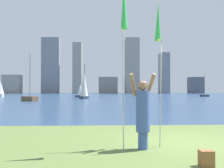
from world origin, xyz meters
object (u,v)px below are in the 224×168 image
Objects in this scene: sailboat_3 at (0,89)px; sailboat_6 at (81,91)px; kite_flag_left at (124,8)px; sailboat_0 at (205,95)px; sailboat_1 at (30,98)px; sailboat_7 at (84,86)px; kite_flag_right at (158,26)px; person at (143,112)px; bag at (206,158)px.

sailboat_3 is 1.15× the size of sailboat_6.
kite_flag_left is 50.98m from sailboat_3.
sailboat_0 is 37.05m from sailboat_1.
sailboat_0 is (21.28, 48.82, -3.05)m from kite_flag_left.
sailboat_7 reaches higher than sailboat_6.
sailboat_1 is at bearing -126.50° from sailboat_7.
sailboat_6 is (-5.19, 44.55, -1.78)m from kite_flag_right.
sailboat_1 is at bearing 96.77° from person.
sailboat_1 is 10.79m from sailboat_7.
kite_flag_right is 50.85m from sailboat_3.
sailboat_3 is (-10.53, 18.80, 1.16)m from sailboat_1.
bag is at bearing -70.39° from person.
sailboat_0 is (20.36, 48.28, -2.77)m from kite_flag_right.
person is 0.30× the size of sailboat_1.
sailboat_0 reaches higher than kite_flag_right.
person is 36.68m from sailboat_7.
sailboat_6 is (-4.27, 45.09, -2.05)m from kite_flag_left.
kite_flag_left is 13.62× the size of bag.
kite_flag_left reaches higher than person.
sailboat_7 is (-3.08, 36.64, -1.24)m from kite_flag_left.
sailboat_3 is at bearing -177.31° from sailboat_0.
sailboat_0 reaches higher than kite_flag_left.
kite_flag_right is 44.89m from sailboat_6.
sailboat_3 reaches higher than person.
person is at bearing -113.16° from sailboat_0.
kite_flag_left is at bearing 136.42° from bag.
kite_flag_left is 0.87× the size of sailboat_0.
kite_flag_left is 0.84× the size of sailboat_3.
sailboat_7 is (-3.54, 36.49, 1.19)m from person.
sailboat_1 reaches higher than sailboat_6.
bag is (0.94, -1.48, -0.74)m from person.
kite_flag_left is at bearing -66.95° from sailboat_3.
bag is 0.05× the size of sailboat_1.
kite_flag_left is 0.97× the size of sailboat_6.
sailboat_6 is (-5.66, 46.42, 1.12)m from bag.
person is 2.24m from kite_flag_right.
kite_flag_left is 36.79m from sailboat_7.
sailboat_6 is at bearing 97.98° from sailboat_7.
kite_flag_right is 52.47m from sailboat_0.
bag is 31.34m from sailboat_1.
sailboat_3 is (-19.95, 46.88, -1.81)m from kite_flag_left.
sailboat_3 is 15.78m from sailboat_6.
sailboat_3 is (-20.87, 46.34, -1.53)m from kite_flag_right.
sailboat_7 reaches higher than kite_flag_right.
sailboat_0 is at bearing 8.31° from sailboat_6.
kite_flag_right is 0.87× the size of sailboat_6.
sailboat_0 reaches higher than person.
kite_flag_right is 29.54m from sailboat_1.
sailboat_6 is (15.68, -1.79, -0.25)m from sailboat_3.
sailboat_6 is at bearing 95.41° from kite_flag_left.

